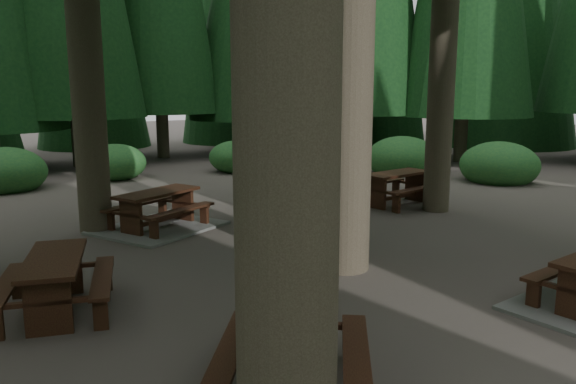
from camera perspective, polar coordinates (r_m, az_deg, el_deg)
ground at (r=8.50m, az=2.50°, el=-9.03°), size 80.00×80.00×0.00m
picnic_table_b at (r=7.79m, az=-22.60°, el=-7.89°), size 1.93×2.11×0.74m
picnic_table_c at (r=11.77m, az=-13.03°, el=-2.40°), size 2.82×2.58×0.78m
picnic_table_d at (r=14.09m, az=10.96°, el=0.89°), size 1.91×1.56×0.80m
picnic_table_e at (r=5.35m, az=0.46°, el=-15.40°), size 2.23×2.25×0.76m
shrub_ring at (r=9.36m, az=2.84°, el=-4.62°), size 23.86×24.64×1.49m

